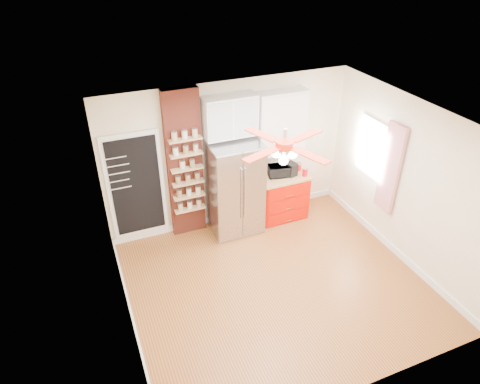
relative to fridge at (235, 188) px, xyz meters
name	(u,v)px	position (x,y,z in m)	size (l,w,h in m)	color
floor	(276,284)	(0.05, -1.63, -0.88)	(4.50, 4.50, 0.00)	#9C5C27
ceiling	(286,125)	(0.05, -1.63, 1.83)	(4.50, 4.50, 0.00)	white
wall_back	(229,155)	(0.05, 0.37, 0.48)	(4.50, 0.02, 2.70)	#FFF0CD
wall_front	(367,314)	(0.05, -3.63, 0.48)	(4.50, 0.02, 2.70)	#FFF0CD
wall_left	(119,253)	(-2.20, -1.63, 0.48)	(0.02, 4.00, 2.70)	#FFF0CD
wall_right	(407,183)	(2.30, -1.63, 0.48)	(0.02, 4.00, 2.70)	#FFF0CD
chalkboard	(136,186)	(-1.65, 0.33, 0.23)	(0.95, 0.05, 1.95)	white
brick_pillar	(185,165)	(-0.80, 0.29, 0.48)	(0.60, 0.16, 2.70)	maroon
fridge	(235,188)	(0.00, 0.00, 0.00)	(0.90, 0.70, 1.75)	#AFAEB3
upper_glass_cabinet	(230,116)	(0.00, 0.20, 1.27)	(0.90, 0.35, 0.70)	white
red_cabinet	(281,196)	(0.97, 0.05, -0.42)	(0.94, 0.64, 0.90)	#CB0D00
upper_shelf_unit	(281,123)	(0.97, 0.22, 1.00)	(0.90, 0.30, 1.15)	white
window	(373,149)	(2.28, -0.73, 0.68)	(0.04, 0.75, 1.05)	white
curtain	(390,169)	(2.23, -1.28, 0.57)	(0.06, 0.40, 1.55)	red
ceiling_fan	(285,145)	(0.05, -1.63, 1.55)	(1.40, 1.40, 0.44)	silver
toaster_oven	(279,171)	(0.89, 0.06, 0.13)	(0.38, 0.26, 0.21)	black
coffee_maker	(291,169)	(1.11, 0.00, 0.15)	(0.17, 0.22, 0.25)	black
canister_left	(305,172)	(1.34, -0.13, 0.10)	(0.10, 0.10, 0.15)	red
canister_right	(298,167)	(1.34, 0.12, 0.09)	(0.11, 0.11, 0.13)	red
pantry_jar_oats	(182,165)	(-0.87, 0.18, 0.56)	(0.10, 0.10, 0.12)	beige
pantry_jar_beans	(192,164)	(-0.71, 0.13, 0.56)	(0.08, 0.08, 0.13)	olive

